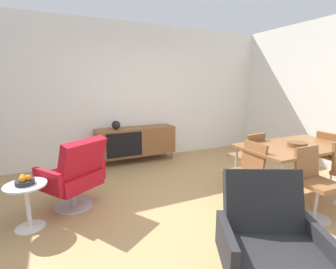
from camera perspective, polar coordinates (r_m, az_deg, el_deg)
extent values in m
plane|color=tan|center=(3.29, 5.93, -17.49)|extent=(8.32, 8.32, 0.00)
cube|color=white|center=(5.27, -8.56, 9.41)|extent=(6.80, 0.12, 2.80)
cube|color=brown|center=(5.11, -7.44, -1.51)|extent=(1.60, 0.44, 0.56)
cube|color=black|center=(4.82, -10.02, -2.40)|extent=(0.70, 0.01, 0.48)
cylinder|color=brown|center=(4.88, -15.06, -6.84)|extent=(0.03, 0.03, 0.16)
cylinder|color=brown|center=(5.31, 0.88, -4.91)|extent=(0.03, 0.03, 0.16)
cylinder|color=brown|center=(5.20, -15.73, -5.72)|extent=(0.03, 0.03, 0.16)
cylinder|color=brown|center=(5.61, -0.64, -4.00)|extent=(0.03, 0.03, 0.16)
ellipsoid|color=black|center=(4.94, -11.98, 2.18)|extent=(0.17, 0.17, 0.17)
cube|color=brown|center=(3.97, 27.40, -2.44)|extent=(1.60, 0.90, 0.04)
cylinder|color=#B7B7BC|center=(3.30, 24.37, -11.60)|extent=(0.04, 0.04, 0.70)
cylinder|color=#B7B7BC|center=(3.81, 15.45, -7.85)|extent=(0.04, 0.04, 0.70)
cylinder|color=#B7B7BC|center=(4.84, 28.62, -4.70)|extent=(0.04, 0.04, 0.70)
cylinder|color=brown|center=(3.88, 27.77, -2.04)|extent=(0.26, 0.26, 0.06)
cube|color=brown|center=(3.36, 16.84, -8.84)|extent=(0.41, 0.41, 0.05)
cube|color=brown|center=(3.42, 19.28, -4.87)|extent=(0.10, 0.38, 0.38)
cylinder|color=#B7B7BC|center=(3.45, 16.60, -12.54)|extent=(0.04, 0.04, 0.42)
cylinder|color=#B7B7BC|center=(3.54, 16.40, -15.59)|extent=(0.36, 0.36, 0.01)
cube|color=brown|center=(3.43, 31.57, -9.73)|extent=(0.41, 0.41, 0.05)
cube|color=brown|center=(3.46, 29.53, -5.56)|extent=(0.38, 0.10, 0.38)
cylinder|color=#B7B7BC|center=(3.51, 31.14, -13.36)|extent=(0.04, 0.04, 0.42)
cylinder|color=#B7B7BC|center=(3.60, 30.78, -16.36)|extent=(0.36, 0.36, 0.01)
cube|color=brown|center=(4.18, 17.37, -4.81)|extent=(0.42, 0.42, 0.05)
cube|color=brown|center=(4.01, 19.39, -2.46)|extent=(0.38, 0.11, 0.38)
cylinder|color=#B7B7BC|center=(4.25, 17.17, -7.88)|extent=(0.04, 0.04, 0.42)
cylinder|color=#B7B7BC|center=(4.33, 17.01, -10.46)|extent=(0.36, 0.36, 0.01)
cube|color=brown|center=(4.80, 34.10, -4.22)|extent=(0.40, 0.40, 0.05)
cube|color=brown|center=(4.60, 33.23, -1.97)|extent=(0.09, 0.38, 0.38)
cylinder|color=#B7B7BC|center=(4.86, 33.77, -6.91)|extent=(0.04, 0.04, 0.42)
cylinder|color=#B7B7BC|center=(4.93, 33.50, -9.20)|extent=(0.36, 0.36, 0.01)
cube|color=red|center=(3.49, -21.43, -9.61)|extent=(0.81, 0.80, 0.20)
cube|color=red|center=(3.21, -19.22, -5.45)|extent=(0.65, 0.56, 0.51)
cube|color=red|center=(3.66, -17.42, -7.02)|extent=(0.33, 0.45, 0.28)
cube|color=red|center=(3.29, -26.14, -9.83)|extent=(0.33, 0.45, 0.28)
cylinder|color=#B7B7BC|center=(3.58, -21.14, -13.20)|extent=(0.06, 0.06, 0.28)
cylinder|color=#B7B7BC|center=(3.64, -20.98, -15.09)|extent=(0.48, 0.48, 0.02)
cube|color=#262628|center=(2.12, 22.83, -24.52)|extent=(0.78, 0.77, 0.20)
cube|color=#262628|center=(2.15, 21.08, -14.17)|extent=(0.66, 0.50, 0.51)
cube|color=#262628|center=(1.98, 13.33, -23.81)|extent=(0.27, 0.48, 0.28)
cube|color=#262628|center=(2.21, 31.54, -21.27)|extent=(0.27, 0.48, 0.28)
cylinder|color=white|center=(3.17, -30.21, -10.11)|extent=(0.44, 0.44, 0.02)
cylinder|color=white|center=(3.27, -29.73, -14.37)|extent=(0.05, 0.05, 0.50)
cone|color=white|center=(3.37, -29.30, -18.06)|extent=(0.32, 0.32, 0.02)
cylinder|color=#262628|center=(3.16, -30.28, -9.52)|extent=(0.20, 0.20, 0.05)
sphere|color=orange|center=(3.13, -29.68, -8.75)|extent=(0.07, 0.07, 0.07)
sphere|color=orange|center=(3.18, -30.65, -8.55)|extent=(0.07, 0.07, 0.07)
sphere|color=orange|center=(3.11, -30.79, -8.97)|extent=(0.07, 0.07, 0.07)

